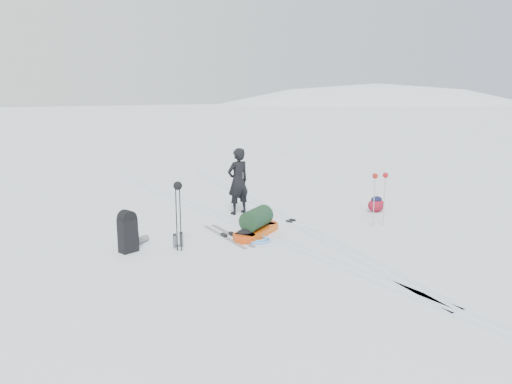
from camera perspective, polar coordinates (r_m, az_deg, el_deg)
ground at (r=11.32m, az=0.75°, el=-4.82°), size 200.00×200.00×0.00m
snow_hill_backdrop at (r=136.34m, az=5.18°, el=-20.50°), size 359.50×192.00×162.45m
ski_tracks at (r=12.35m, az=1.07°, el=-3.41°), size 3.38×17.97×0.01m
skier at (r=12.99m, az=-2.07°, el=1.24°), size 0.68×0.49×1.74m
pulk_sled at (r=11.20m, az=0.05°, el=-3.76°), size 1.59×1.26×0.61m
expedition_rucksack at (r=10.37m, az=-14.29°, el=-4.44°), size 0.79×0.78×0.86m
ski_poles_black at (r=9.99m, az=-8.91°, el=-0.26°), size 0.18×0.18×1.43m
ski_poles_silver at (r=12.10m, az=13.99°, el=1.16°), size 0.41×0.18×1.29m
touring_skis_grey at (r=11.16m, az=-3.22°, el=-5.00°), size 0.32×2.00×0.07m
touring_skis_white at (r=12.35m, az=4.00°, el=-3.39°), size 0.90×1.54×0.06m
rope_coil at (r=10.81m, az=0.23°, el=-5.44°), size 0.63×0.63×0.06m
small_daypack at (r=13.70m, az=13.58°, el=-1.37°), size 0.55×0.45×0.42m
thermos_pair at (r=10.52m, az=-8.92°, el=-5.44°), size 0.28×0.22×0.30m
stuff_sack at (r=10.89m, az=-1.29°, el=-4.83°), size 0.39×0.29×0.24m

